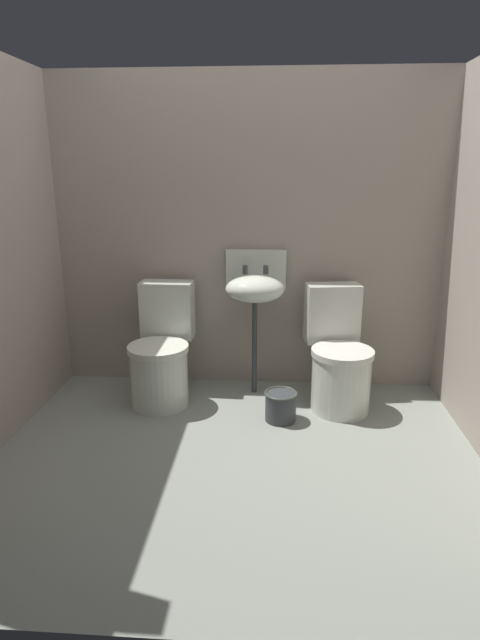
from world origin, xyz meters
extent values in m
cube|color=gray|center=(0.00, 0.00, -0.04)|extent=(3.09, 2.43, 0.08)
cube|color=#A19485|center=(0.00, 1.06, 1.08)|extent=(3.09, 0.10, 2.15)
cylinder|color=silver|center=(-0.56, 0.57, 0.19)|extent=(0.39, 0.39, 0.38)
cylinder|color=silver|center=(-0.56, 0.57, 0.40)|extent=(0.41, 0.41, 0.04)
cube|color=silver|center=(-0.55, 0.87, 0.58)|extent=(0.37, 0.19, 0.40)
cylinder|color=silver|center=(0.64, 0.57, 0.19)|extent=(0.43, 0.43, 0.38)
cylinder|color=silver|center=(0.64, 0.57, 0.40)|extent=(0.46, 0.46, 0.04)
cube|color=silver|center=(0.59, 0.87, 0.58)|extent=(0.38, 0.23, 0.40)
cylinder|color=#35393C|center=(0.06, 0.82, 0.33)|extent=(0.04, 0.04, 0.66)
ellipsoid|color=silver|center=(0.06, 0.82, 0.75)|extent=(0.40, 0.32, 0.18)
cube|color=silver|center=(0.06, 0.99, 0.85)|extent=(0.42, 0.04, 0.28)
cylinder|color=#35393C|center=(-0.01, 0.88, 0.87)|extent=(0.04, 0.04, 0.06)
cylinder|color=#35393C|center=(0.13, 0.88, 0.87)|extent=(0.04, 0.04, 0.06)
cylinder|color=#35393C|center=(0.25, 0.40, 0.09)|extent=(0.19, 0.19, 0.18)
torus|color=#3A4037|center=(0.25, 0.40, 0.18)|extent=(0.21, 0.21, 0.02)
camera|label=1|loc=(0.19, -2.56, 1.54)|focal=28.92mm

